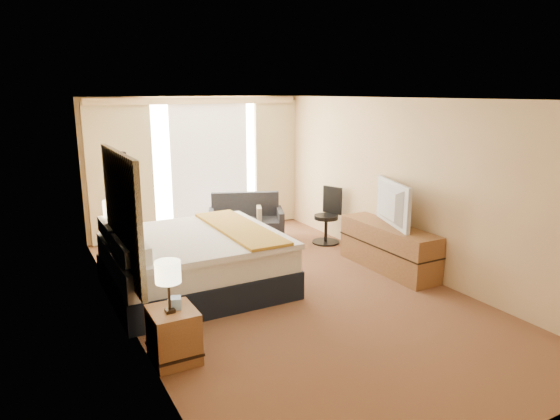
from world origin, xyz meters
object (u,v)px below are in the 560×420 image
media_dresser (388,247)px  television (386,204)px  nightstand_left (174,335)px  nightstand_right (123,263)px  bed (194,261)px  loveseat (246,225)px  lamp_left (168,273)px  lamp_right (114,210)px  desk_chair (328,218)px  floor_lamp (122,183)px

media_dresser → television: television is taller
nightstand_left → nightstand_right: bearing=90.0°
bed → loveseat: bearing=48.4°
lamp_left → lamp_right: bearing=90.4°
loveseat → television: size_ratio=1.31×
loveseat → lamp_right: bearing=-135.7°
media_dresser → lamp_left: 3.94m
nightstand_left → loveseat: 4.29m
desk_chair → lamp_right: lamp_right is taller
nightstand_left → bed: bed is taller
nightstand_right → nightstand_left: bearing=-90.0°
media_dresser → desk_chair: 1.63m
bed → television: bearing=-12.0°
nightstand_left → loveseat: loveseat is taller
bed → floor_lamp: (-0.49, 2.08, 0.81)m
television → lamp_left: bearing=126.0°
lamp_right → loveseat: bearing=21.6°
loveseat → floor_lamp: size_ratio=0.89×
desk_chair → media_dresser: bearing=-108.3°
lamp_right → nightstand_right: bearing=-43.3°
floor_lamp → television: bearing=-38.8°
nightstand_right → desk_chair: desk_chair is taller
bed → floor_lamp: 2.28m
media_dresser → bed: (-2.89, 0.66, 0.06)m
nightstand_left → nightstand_right: 2.50m
nightstand_right → desk_chair: 3.68m
nightstand_right → lamp_right: bearing=136.7°
desk_chair → loveseat: bearing=125.7°
lamp_left → bed: bearing=64.3°
nightstand_left → desk_chair: bearing=36.1°
bed → lamp_right: (-0.86, 0.84, 0.64)m
bed → television: (2.84, -0.60, 0.63)m
bed → lamp_left: size_ratio=4.27×
loveseat → floor_lamp: floor_lamp is taller
nightstand_left → bed: size_ratio=0.24×
floor_lamp → lamp_left: bearing=-95.3°
media_dresser → lamp_left: size_ratio=3.36×
media_dresser → floor_lamp: size_ratio=1.04×
lamp_right → desk_chair: bearing=1.9°
lamp_left → television: bearing=17.3°
nightstand_right → lamp_left: lamp_left is taller
nightstand_left → lamp_left: (-0.04, -0.05, 0.69)m
television → bed: bearing=96.7°
nightstand_right → lamp_right: (-0.05, 0.05, 0.77)m
television → media_dresser: bearing=-117.0°
nightstand_right → desk_chair: size_ratio=0.54×
nightstand_right → lamp_right: size_ratio=0.85×
nightstand_right → media_dresser: size_ratio=0.31×
lamp_left → lamp_right: size_ratio=0.83×
bed → floor_lamp: floor_lamp is taller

